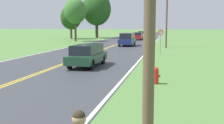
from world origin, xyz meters
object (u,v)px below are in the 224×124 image
object	(u,v)px
car_dark_green_suv_approaching	(87,55)
car_dark_grey_van_distant	(150,31)
tree_left_verge	(71,18)
tree_behind_sign	(97,9)
fire_hydrant	(156,75)
car_dark_blue_suv_mid_near	(127,39)
traffic_sign	(160,35)
car_white_sedan_receding	(142,35)
car_red_sedan_mid_far	(137,36)
tree_mid_treeline	(75,11)

from	to	relation	value
car_dark_green_suv_approaching	car_dark_grey_van_distant	xyz separation A→B (m)	(-0.51, 71.82, 0.13)
tree_left_verge	tree_behind_sign	xyz separation A→B (m)	(4.50, 5.11, 2.07)
fire_hydrant	car_dark_blue_suv_mid_near	xyz separation A→B (m)	(-5.41, 26.17, 0.54)
car_dark_blue_suv_mid_near	traffic_sign	bearing A→B (deg)	25.31
fire_hydrant	traffic_sign	bearing A→B (deg)	91.04
car_dark_green_suv_approaching	car_white_sedan_receding	world-z (taller)	car_dark_green_suv_approaching
car_dark_green_suv_approaching	car_red_sedan_mid_far	world-z (taller)	car_dark_green_suv_approaching
fire_hydrant	traffic_sign	distance (m)	14.97
tree_mid_treeline	car_white_sedan_receding	distance (m)	19.93
tree_behind_sign	tree_left_verge	bearing A→B (deg)	-131.38
tree_mid_treeline	car_dark_blue_suv_mid_near	distance (m)	15.64
car_dark_grey_van_distant	traffic_sign	bearing A→B (deg)	4.04
fire_hydrant	traffic_sign	xyz separation A→B (m)	(-0.27, 14.89, 1.53)
fire_hydrant	tree_left_verge	xyz separation A→B (m)	(-20.71, 44.64, 4.21)
tree_left_verge	car_dark_blue_suv_mid_near	world-z (taller)	tree_left_verge
car_dark_blue_suv_mid_near	car_white_sedan_receding	xyz separation A→B (m)	(-0.34, 25.73, -0.19)
fire_hydrant	tree_mid_treeline	distance (m)	39.98
tree_mid_treeline	car_dark_blue_suv_mid_near	size ratio (longest dim) A/B	1.63
car_red_sedan_mid_far	car_dark_green_suv_approaching	bearing A→B (deg)	1.06
car_dark_grey_van_distant	car_dark_blue_suv_mid_near	bearing A→B (deg)	-0.61
traffic_sign	car_dark_grey_van_distant	xyz separation A→B (m)	(-5.50, 62.20, -0.97)
car_red_sedan_mid_far	car_white_sedan_receding	bearing A→B (deg)	179.50
tree_behind_sign	car_dark_green_suv_approaching	size ratio (longest dim) A/B	2.18
tree_left_verge	tree_mid_treeline	size ratio (longest dim) A/B	0.91
car_dark_blue_suv_mid_near	car_dark_grey_van_distant	size ratio (longest dim) A/B	1.05
car_dark_grey_van_distant	fire_hydrant	bearing A→B (deg)	3.27
car_dark_green_suv_approaching	car_dark_grey_van_distant	distance (m)	71.82
car_dark_green_suv_approaching	car_dark_blue_suv_mid_near	distance (m)	20.91
tree_mid_treeline	car_red_sedan_mid_far	world-z (taller)	tree_mid_treeline
tree_mid_treeline	car_dark_grey_van_distant	bearing A→B (deg)	75.09
tree_left_verge	car_dark_grey_van_distant	distance (m)	35.90
car_dark_grey_van_distant	tree_behind_sign	bearing A→B (deg)	-21.90
tree_mid_treeline	car_dark_grey_van_distant	world-z (taller)	tree_mid_treeline
fire_hydrant	traffic_sign	size ratio (longest dim) A/B	0.34
tree_left_verge	car_white_sedan_receding	size ratio (longest dim) A/B	1.72
tree_left_verge	car_dark_green_suv_approaching	world-z (taller)	tree_left_verge
tree_behind_sign	car_white_sedan_receding	size ratio (longest dim) A/B	2.50
traffic_sign	car_dark_grey_van_distant	size ratio (longest dim) A/B	0.56
car_dark_green_suv_approaching	car_dark_blue_suv_mid_near	world-z (taller)	car_dark_blue_suv_mid_near
tree_left_verge	tree_behind_sign	bearing A→B (deg)	48.62
car_dark_green_suv_approaching	car_white_sedan_receding	size ratio (longest dim) A/B	1.14
fire_hydrant	car_red_sedan_mid_far	xyz separation A→B (m)	(-5.86, 43.22, 0.33)
car_red_sedan_mid_far	car_dark_blue_suv_mid_near	bearing A→B (deg)	1.66
tree_behind_sign	car_dark_blue_suv_mid_near	world-z (taller)	tree_behind_sign
tree_left_verge	tree_behind_sign	distance (m)	7.12
car_dark_grey_van_distant	tree_left_verge	bearing A→B (deg)	-25.73
car_red_sedan_mid_far	tree_left_verge	bearing A→B (deg)	-95.30
car_red_sedan_mid_far	car_white_sedan_receding	xyz separation A→B (m)	(0.10, 8.68, 0.01)
traffic_sign	car_dark_green_suv_approaching	xyz separation A→B (m)	(-4.99, -9.62, -1.11)
car_red_sedan_mid_far	car_dark_grey_van_distant	world-z (taller)	car_dark_grey_van_distant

